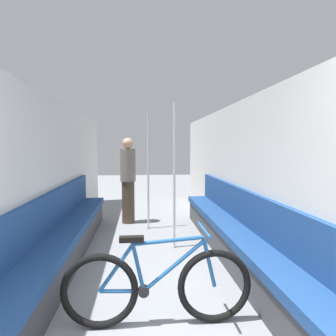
% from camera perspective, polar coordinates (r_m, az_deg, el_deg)
% --- Properties ---
extents(wall_left, '(0.10, 9.14, 2.15)m').
position_cam_1_polar(wall_left, '(4.00, -22.91, -2.27)').
color(wall_left, silver).
rests_on(wall_left, ground).
extents(wall_right, '(0.10, 9.14, 2.15)m').
position_cam_1_polar(wall_right, '(4.09, 15.79, -1.96)').
color(wall_right, silver).
rests_on(wall_right, ground).
extents(bench_seat_row_left, '(0.42, 4.80, 0.93)m').
position_cam_1_polar(bench_seat_row_left, '(4.02, -19.70, -13.31)').
color(bench_seat_row_left, '#3D3D42').
rests_on(bench_seat_row_left, ground).
extents(bench_seat_row_right, '(0.42, 4.80, 0.93)m').
position_cam_1_polar(bench_seat_row_right, '(4.09, 12.88, -12.85)').
color(bench_seat_row_right, '#3D3D42').
rests_on(bench_seat_row_right, ground).
extents(bicycle, '(1.59, 0.46, 0.82)m').
position_cam_1_polar(bicycle, '(2.67, -1.94, -21.60)').
color(bicycle, black).
rests_on(bicycle, ground).
extents(grab_pole_near, '(0.08, 0.08, 2.13)m').
position_cam_1_polar(grab_pole_near, '(4.38, 1.20, -1.92)').
color(grab_pole_near, gray).
rests_on(grab_pole_near, ground).
extents(grab_pole_far, '(0.08, 0.08, 2.13)m').
position_cam_1_polar(grab_pole_far, '(5.43, -3.79, -0.77)').
color(grab_pole_far, gray).
rests_on(grab_pole_far, ground).
extents(passenger_standing, '(0.30, 0.30, 1.67)m').
position_cam_1_polar(passenger_standing, '(5.90, -7.63, -2.13)').
color(passenger_standing, '#473828').
rests_on(passenger_standing, ground).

